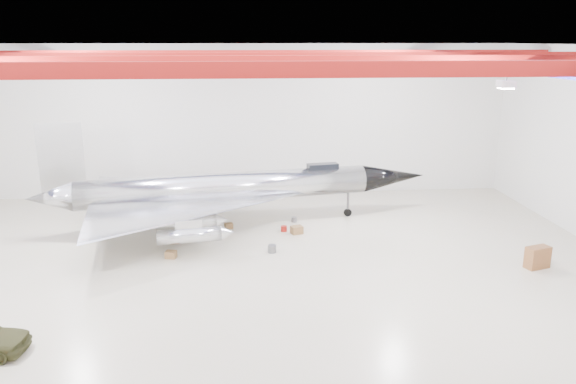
{
  "coord_description": "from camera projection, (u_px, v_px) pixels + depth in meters",
  "views": [
    {
      "loc": [
        0.3,
        -26.0,
        11.27
      ],
      "look_at": [
        2.69,
        2.0,
        3.61
      ],
      "focal_mm": 35.0,
      "sensor_mm": 36.0,
      "label": 1
    }
  ],
  "objects": [
    {
      "name": "floor",
      "position": [
        238.0,
        274.0,
        27.94
      ],
      "size": [
        40.0,
        40.0,
        0.0
      ],
      "primitive_type": "plane",
      "color": "#BEB697",
      "rests_on": "ground"
    },
    {
      "name": "wall_back",
      "position": [
        236.0,
        121.0,
        40.91
      ],
      "size": [
        40.0,
        0.0,
        40.0
      ],
      "primitive_type": "plane",
      "rotation": [
        1.57,
        0.0,
        0.0
      ],
      "color": "silver",
      "rests_on": "floor"
    },
    {
      "name": "ceiling",
      "position": [
        232.0,
        46.0,
        25.04
      ],
      "size": [
        40.0,
        40.0,
        0.0
      ],
      "primitive_type": "plane",
      "rotation": [
        3.14,
        0.0,
        0.0
      ],
      "color": "#0A0F38",
      "rests_on": "wall_back"
    },
    {
      "name": "ceiling_structure",
      "position": [
        232.0,
        61.0,
        25.22
      ],
      "size": [
        39.5,
        29.5,
        1.08
      ],
      "color": "#9C1511",
      "rests_on": "ceiling"
    },
    {
      "name": "jet_aircraft",
      "position": [
        225.0,
        191.0,
        34.58
      ],
      "size": [
        24.82,
        16.24,
        6.79
      ],
      "rotation": [
        0.0,
        0.0,
        0.16
      ],
      "color": "silver",
      "rests_on": "floor"
    },
    {
      "name": "desk",
      "position": [
        538.0,
        257.0,
        28.51
      ],
      "size": [
        1.37,
        0.96,
        1.13
      ],
      "primitive_type": "cube",
      "rotation": [
        0.0,
        0.0,
        0.31
      ],
      "color": "brown",
      "rests_on": "floor"
    },
    {
      "name": "crate_ply",
      "position": [
        171.0,
        255.0,
        29.88
      ],
      "size": [
        0.64,
        0.56,
        0.39
      ],
      "primitive_type": "cube",
      "rotation": [
        0.0,
        0.0,
        -0.23
      ],
      "color": "olive",
      "rests_on": "floor"
    },
    {
      "name": "toolbox_red",
      "position": [
        201.0,
        215.0,
        36.77
      ],
      "size": [
        0.51,
        0.42,
        0.34
      ],
      "primitive_type": "cube",
      "rotation": [
        0.0,
        0.0,
        0.07
      ],
      "color": "#9C160F",
      "rests_on": "floor"
    },
    {
      "name": "engine_drum",
      "position": [
        272.0,
        249.0,
        30.67
      ],
      "size": [
        0.52,
        0.52,
        0.42
      ],
      "primitive_type": "cylinder",
      "rotation": [
        0.0,
        0.0,
        -0.13
      ],
      "color": "#59595B",
      "rests_on": "floor"
    },
    {
      "name": "parts_bin",
      "position": [
        297.0,
        230.0,
        33.63
      ],
      "size": [
        0.8,
        0.72,
        0.46
      ],
      "primitive_type": "cube",
      "rotation": [
        0.0,
        0.0,
        0.34
      ],
      "color": "olive",
      "rests_on": "floor"
    },
    {
      "name": "crate_small",
      "position": [
        86.0,
        225.0,
        34.79
      ],
      "size": [
        0.45,
        0.39,
        0.29
      ],
      "primitive_type": "cube",
      "rotation": [
        0.0,
        0.0,
        0.15
      ],
      "color": "#59595B",
      "rests_on": "floor"
    },
    {
      "name": "tool_chest",
      "position": [
        284.0,
        229.0,
        34.04
      ],
      "size": [
        0.44,
        0.44,
        0.34
      ],
      "primitive_type": "cylinder",
      "rotation": [
        0.0,
        0.0,
        0.18
      ],
      "color": "#9C160F",
      "rests_on": "floor"
    },
    {
      "name": "oil_barrel",
      "position": [
        229.0,
        226.0,
        34.57
      ],
      "size": [
        0.58,
        0.51,
        0.34
      ],
      "primitive_type": "cube",
      "rotation": [
        0.0,
        0.0,
        0.31
      ],
      "color": "olive",
      "rests_on": "floor"
    },
    {
      "name": "spares_box",
      "position": [
        294.0,
        219.0,
        35.83
      ],
      "size": [
        0.36,
        0.36,
        0.31
      ],
      "primitive_type": "cylinder",
      "rotation": [
        0.0,
        0.0,
        -0.04
      ],
      "color": "#59595B",
      "rests_on": "floor"
    }
  ]
}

